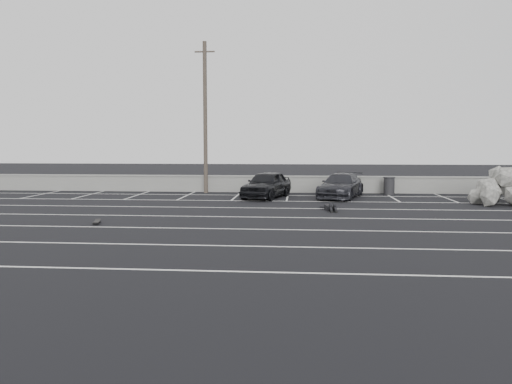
# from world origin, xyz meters

# --- Properties ---
(ground) EXTENTS (120.00, 120.00, 0.00)m
(ground) POSITION_xyz_m (0.00, 0.00, 0.00)
(ground) COLOR black
(ground) RESTS_ON ground
(seawall) EXTENTS (50.00, 0.45, 1.06)m
(seawall) POSITION_xyz_m (0.00, 14.00, 0.55)
(seawall) COLOR gray
(seawall) RESTS_ON ground
(stall_lines) EXTENTS (36.00, 20.05, 0.01)m
(stall_lines) POSITION_xyz_m (-0.08, 4.41, 0.00)
(stall_lines) COLOR silver
(stall_lines) RESTS_ON ground
(car_left) EXTENTS (3.06, 4.83, 1.53)m
(car_left) POSITION_xyz_m (-0.18, 10.61, 0.77)
(car_left) COLOR black
(car_left) RESTS_ON ground
(car_right) EXTENTS (3.32, 5.16, 1.39)m
(car_right) POSITION_xyz_m (4.05, 11.02, 0.70)
(car_right) COLOR #222227
(car_right) RESTS_ON ground
(utility_pole) EXTENTS (1.24, 0.25, 9.32)m
(utility_pole) POSITION_xyz_m (-4.16, 13.20, 4.72)
(utility_pole) COLOR #4C4238
(utility_pole) RESTS_ON ground
(trash_bin) EXTENTS (0.72, 0.72, 1.08)m
(trash_bin) POSITION_xyz_m (7.10, 12.99, 0.55)
(trash_bin) COLOR black
(trash_bin) RESTS_ON ground
(person) EXTENTS (1.36, 2.30, 0.42)m
(person) POSITION_xyz_m (3.08, 5.61, 0.21)
(person) COLOR black
(person) RESTS_ON ground
(skateboard) EXTENTS (0.40, 0.81, 0.09)m
(skateboard) POSITION_xyz_m (-6.09, 0.74, 0.07)
(skateboard) COLOR black
(skateboard) RESTS_ON ground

